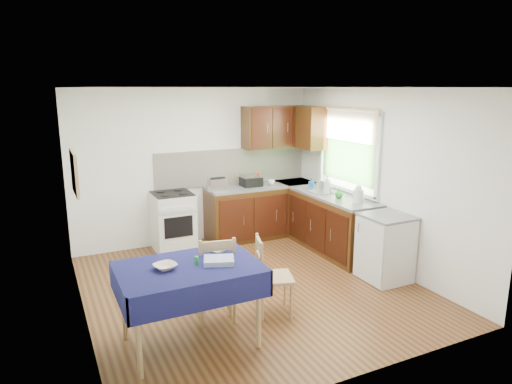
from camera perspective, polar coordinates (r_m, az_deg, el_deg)
name	(u,v)px	position (r m, az deg, el deg)	size (l,w,h in m)	color
floor	(251,287)	(5.99, -0.63, -11.74)	(4.20, 4.20, 0.00)	#4C2514
ceiling	(250,88)	(5.44, -0.69, 12.93)	(4.00, 4.20, 0.02)	white
wall_back	(196,166)	(7.50, -7.50, 3.22)	(4.00, 0.02, 2.50)	white
wall_front	(359,243)	(3.86, 12.79, -6.27)	(4.00, 0.02, 2.50)	white
wall_left	(77,211)	(5.09, -21.49, -2.19)	(0.02, 4.20, 2.50)	white
wall_right	(379,178)	(6.67, 15.11, 1.66)	(0.02, 4.20, 2.50)	white
base_cabinets	(293,217)	(7.48, 4.69, -3.19)	(1.90, 2.30, 0.86)	#301C08
worktop_back	(262,186)	(7.69, 0.73, 0.76)	(1.90, 0.60, 0.04)	slate
worktop_right	(333,196)	(7.06, 9.65, -0.53)	(0.60, 1.70, 0.04)	slate
worktop_corner	(295,183)	(8.00, 4.90, 1.18)	(0.60, 0.60, 0.04)	slate
splashback	(233,166)	(7.72, -2.87, 3.21)	(2.70, 0.02, 0.60)	white
upper_cabinets	(287,127)	(7.77, 3.92, 8.09)	(1.20, 0.85, 0.70)	#301C08
stove	(173,221)	(7.26, -10.31, -3.62)	(0.60, 0.61, 0.92)	silver
window	(348,145)	(7.12, 11.45, 5.82)	(0.04, 1.48, 1.26)	#295021
fridge	(385,248)	(6.28, 15.86, -6.71)	(0.58, 0.60, 0.89)	silver
corkboard	(74,173)	(5.32, -21.75, 2.25)	(0.04, 0.62, 0.47)	tan
dining_table	(189,276)	(4.53, -8.37, -10.36)	(1.35, 0.92, 0.82)	#0E1139
chair_far	(216,276)	(5.01, -5.03, -10.41)	(0.51, 0.51, 0.98)	tan
chair_near	(270,274)	(5.15, 1.79, -10.18)	(0.50, 0.50, 0.90)	tan
toaster	(218,184)	(7.25, -4.80, 0.94)	(0.29, 0.18, 0.22)	#BCBCC1
sandwich_press	(251,181)	(7.58, -0.63, 1.43)	(0.32, 0.28, 0.19)	black
sauce_bottle	(258,179)	(7.57, 0.26, 1.58)	(0.05, 0.05, 0.22)	red
yellow_packet	(243,180)	(7.70, -1.68, 1.46)	(0.11, 0.07, 0.14)	gold
dish_rack	(324,191)	(7.20, 8.52, 0.11)	(0.39, 0.30, 0.19)	gray
kettle	(358,195)	(6.63, 12.65, -0.37)	(0.15, 0.15, 0.25)	silver
cup	(271,182)	(7.67, 1.94, 1.23)	(0.12, 0.12, 0.09)	white
soap_bottle_a	(327,185)	(7.05, 8.88, 0.89)	(0.11, 0.12, 0.30)	silver
soap_bottle_b	(311,183)	(7.45, 6.94, 1.09)	(0.08, 0.08, 0.17)	#1C59A4
soap_bottle_c	(339,194)	(6.83, 10.33, -0.19)	(0.12, 0.12, 0.15)	#238326
plate_bowl	(165,267)	(4.45, -11.29, -9.12)	(0.21, 0.21, 0.05)	beige
book	(209,251)	(4.83, -5.88, -7.35)	(0.17, 0.24, 0.02)	white
spice_jar	(196,260)	(4.51, -7.45, -8.47)	(0.04, 0.04, 0.08)	#24842C
tea_towel	(219,261)	(4.52, -4.66, -8.54)	(0.29, 0.23, 0.05)	navy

